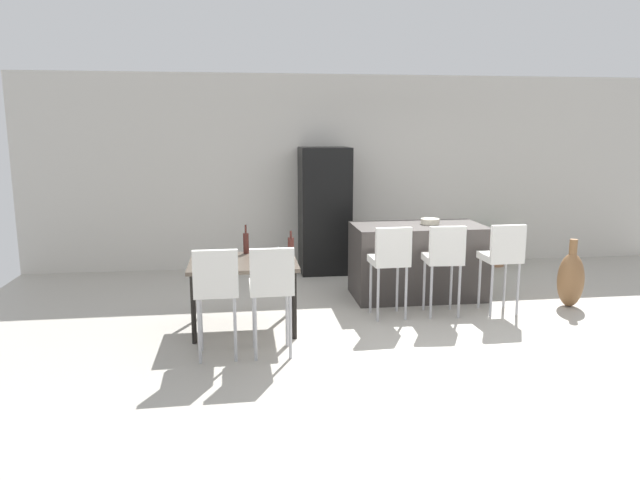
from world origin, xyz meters
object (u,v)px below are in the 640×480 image
(refrigerator, at_px, (324,210))
(floor_vase, at_px, (571,279))
(dining_table, at_px, (243,267))
(wine_bottle_right, at_px, (246,243))
(bar_chair_middle, at_px, (444,256))
(wine_bottle_middle, at_px, (291,249))
(dining_chair_far, at_px, (272,284))
(potted_plant, at_px, (497,244))
(bar_chair_right, at_px, (503,254))
(wine_glass_near, at_px, (278,250))
(bar_chair_left, at_px, (390,257))
(wine_glass_far, at_px, (202,255))
(fruit_bowl, at_px, (430,221))
(kitchen_island, at_px, (417,261))
(wine_glass_left, at_px, (215,254))
(dining_chair_near, at_px, (216,285))

(refrigerator, relative_size, floor_vase, 2.24)
(dining_table, xyz_separation_m, wine_bottle_right, (0.04, 0.37, 0.20))
(dining_table, height_order, refrigerator, refrigerator)
(bar_chair_middle, bearing_deg, wine_bottle_middle, -172.37)
(bar_chair_middle, distance_m, dining_chair_far, 2.20)
(dining_chair_far, relative_size, potted_plant, 1.76)
(bar_chair_right, bearing_deg, bar_chair_middle, 179.99)
(dining_chair_far, distance_m, potted_plant, 4.90)
(bar_chair_right, bearing_deg, wine_bottle_right, 175.39)
(wine_bottle_right, bearing_deg, wine_glass_near, -56.31)
(dining_table, distance_m, potted_plant, 4.61)
(bar_chair_left, bearing_deg, wine_bottle_middle, -168.27)
(dining_table, xyz_separation_m, wine_bottle_middle, (0.50, -0.10, 0.21))
(wine_bottle_middle, bearing_deg, bar_chair_right, 5.47)
(wine_bottle_right, bearing_deg, bar_chair_left, -8.39)
(bar_chair_right, bearing_deg, refrigerator, 126.84)
(wine_glass_far, xyz_separation_m, floor_vase, (4.28, 0.53, -0.53))
(dining_table, relative_size, fruit_bowl, 4.78)
(bar_chair_right, relative_size, floor_vase, 1.28)
(dining_table, bearing_deg, floor_vase, 3.99)
(refrigerator, xyz_separation_m, potted_plant, (2.70, -0.01, -0.57))
(kitchen_island, xyz_separation_m, wine_glass_far, (-2.59, -1.20, 0.40))
(floor_vase, bearing_deg, bar_chair_middle, -175.15)
(dining_chair_far, relative_size, wine_bottle_middle, 3.24)
(wine_glass_left, xyz_separation_m, floor_vase, (4.16, 0.48, -0.53))
(bar_chair_left, bearing_deg, wine_glass_left, -169.96)
(floor_vase, relative_size, potted_plant, 1.38)
(bar_chair_right, bearing_deg, potted_plant, 66.89)
(wine_glass_far, relative_size, fruit_bowl, 0.74)
(dining_table, distance_m, dining_chair_far, 0.86)
(wine_glass_left, xyz_separation_m, fruit_bowl, (2.63, 1.19, 0.09))
(wine_glass_left, bearing_deg, bar_chair_left, 10.04)
(bar_chair_left, xyz_separation_m, dining_chair_near, (-1.87, -0.95, 0.00))
(bar_chair_left, bearing_deg, dining_chair_near, -153.04)
(dining_chair_near, xyz_separation_m, wine_glass_left, (-0.03, 0.61, 0.17))
(bar_chair_middle, xyz_separation_m, wine_bottle_middle, (-1.74, -0.23, 0.17))
(wine_bottle_right, bearing_deg, bar_chair_right, -4.61)
(kitchen_island, xyz_separation_m, wine_glass_near, (-1.82, -1.06, 0.40))
(bar_chair_left, height_order, wine_bottle_middle, wine_bottle_middle)
(dining_chair_far, bearing_deg, refrigerator, 73.58)
(wine_bottle_right, bearing_deg, wine_glass_left, -119.29)
(bar_chair_right, distance_m, floor_vase, 1.02)
(dining_chair_near, height_order, potted_plant, dining_chair_near)
(wine_glass_near, xyz_separation_m, floor_vase, (3.51, 0.39, -0.53))
(wine_glass_near, relative_size, potted_plant, 0.29)
(wine_glass_far, height_order, refrigerator, refrigerator)
(bar_chair_middle, xyz_separation_m, dining_table, (-2.24, -0.13, -0.03))
(bar_chair_left, bearing_deg, refrigerator, 100.10)
(wine_glass_left, bearing_deg, wine_glass_near, 7.42)
(dining_table, relative_size, wine_bottle_right, 3.47)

